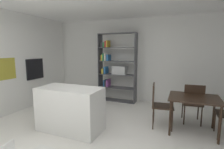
{
  "coord_description": "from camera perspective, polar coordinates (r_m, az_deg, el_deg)",
  "views": [
    {
      "loc": [
        1.56,
        -2.64,
        1.69
      ],
      "look_at": [
        0.15,
        0.79,
        1.14
      ],
      "focal_mm": 27.5,
      "sensor_mm": 36.0,
      "label": 1
    }
  ],
  "objects": [
    {
      "name": "ground_plane",
      "position": [
        3.5,
        -7.74,
        -20.56
      ],
      "size": [
        8.95,
        8.95,
        0.0
      ],
      "primitive_type": "plane",
      "color": "silver"
    },
    {
      "name": "back_partition",
      "position": [
        5.73,
        6.54,
        4.82
      ],
      "size": [
        6.52,
        0.06,
        2.68
      ],
      "primitive_type": "cube",
      "color": "silver",
      "rests_on": "ground_plane"
    },
    {
      "name": "built_in_oven",
      "position": [
        5.67,
        -24.23,
        1.72
      ],
      "size": [
        0.06,
        0.61,
        0.61
      ],
      "color": "black",
      "rests_on": "ground_plane"
    },
    {
      "name": "kitchen_island",
      "position": [
        3.75,
        -13.7,
        -11.1
      ],
      "size": [
        1.32,
        0.66,
        0.91
      ],
      "primitive_type": "cube",
      "color": "silver",
      "rests_on": "ground_plane"
    },
    {
      "name": "open_bookshelf",
      "position": [
        5.56,
        1.08,
        2.47
      ],
      "size": [
        1.24,
        0.33,
        2.19
      ],
      "color": "#4C4C51",
      "rests_on": "ground_plane"
    },
    {
      "name": "dining_table",
      "position": [
        3.87,
        25.59,
        -8.01
      ],
      "size": [
        0.96,
        0.8,
        0.74
      ],
      "color": "black",
      "rests_on": "ground_plane"
    },
    {
      "name": "dining_chair_island_side",
      "position": [
        3.9,
        15.09,
        -8.7
      ],
      "size": [
        0.49,
        0.48,
        0.95
      ],
      "rotation": [
        0.0,
        0.0,
        1.69
      ],
      "color": "black",
      "rests_on": "ground_plane"
    },
    {
      "name": "dining_chair_far",
      "position": [
        4.3,
        25.35,
        -7.86
      ],
      "size": [
        0.46,
        0.5,
        0.93
      ],
      "rotation": [
        0.0,
        0.0,
        3.24
      ],
      "color": "black",
      "rests_on": "ground_plane"
    }
  ]
}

